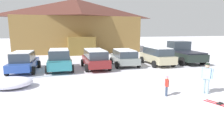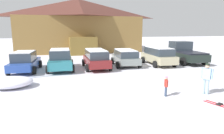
{
  "view_description": "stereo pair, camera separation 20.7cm",
  "coord_description": "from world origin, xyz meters",
  "px_view_note": "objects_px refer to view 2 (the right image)",
  "views": [
    {
      "loc": [
        -3.71,
        -3.84,
        3.41
      ],
      "look_at": [
        -0.13,
        8.42,
        0.99
      ],
      "focal_mm": 32.0,
      "sensor_mm": 36.0,
      "label": 1
    },
    {
      "loc": [
        -3.51,
        -3.89,
        3.41
      ],
      "look_at": [
        -0.13,
        8.42,
        0.99
      ],
      "focal_mm": 32.0,
      "sensor_mm": 36.0,
      "label": 2
    }
  ],
  "objects_px": {
    "skier_adult_in_blue_parka": "(206,77)",
    "parked_grey_wagon": "(125,57)",
    "parked_beige_suv": "(158,55)",
    "skier_child_in_red_jacket": "(166,85)",
    "ski_lodge": "(79,25)",
    "pickup_truck": "(184,53)",
    "parked_teal_hatchback": "(60,60)",
    "pair_of_skis": "(220,105)",
    "parked_maroon_van": "(96,58)",
    "parked_blue_hatchback": "(25,61)",
    "plowed_snow_pile": "(11,82)"
  },
  "relations": [
    {
      "from": "skier_adult_in_blue_parka",
      "to": "parked_grey_wagon",
      "type": "bearing_deg",
      "value": 98.37
    },
    {
      "from": "parked_beige_suv",
      "to": "skier_child_in_red_jacket",
      "type": "relative_size",
      "value": 4.41
    },
    {
      "from": "ski_lodge",
      "to": "pickup_truck",
      "type": "xyz_separation_m",
      "value": [
        9.26,
        -14.75,
        -3.11
      ]
    },
    {
      "from": "parked_teal_hatchback",
      "to": "skier_adult_in_blue_parka",
      "type": "bearing_deg",
      "value": -50.08
    },
    {
      "from": "pickup_truck",
      "to": "skier_adult_in_blue_parka",
      "type": "relative_size",
      "value": 3.28
    },
    {
      "from": "ski_lodge",
      "to": "pair_of_skis",
      "type": "height_order",
      "value": "ski_lodge"
    },
    {
      "from": "skier_child_in_red_jacket",
      "to": "skier_adult_in_blue_parka",
      "type": "xyz_separation_m",
      "value": [
        2.22,
        -0.26,
        0.35
      ]
    },
    {
      "from": "parked_maroon_van",
      "to": "pickup_truck",
      "type": "bearing_deg",
      "value": 4.86
    },
    {
      "from": "parked_maroon_van",
      "to": "pair_of_skis",
      "type": "bearing_deg",
      "value": -69.61
    },
    {
      "from": "parked_maroon_van",
      "to": "skier_adult_in_blue_parka",
      "type": "relative_size",
      "value": 2.7
    },
    {
      "from": "parked_maroon_van",
      "to": "skier_adult_in_blue_parka",
      "type": "distance_m",
      "value": 9.61
    },
    {
      "from": "parked_blue_hatchback",
      "to": "pair_of_skis",
      "type": "xyz_separation_m",
      "value": [
        9.65,
        -10.48,
        -0.81
      ]
    },
    {
      "from": "parked_teal_hatchback",
      "to": "parked_maroon_van",
      "type": "xyz_separation_m",
      "value": [
        3.04,
        -0.13,
        0.01
      ]
    },
    {
      "from": "parked_maroon_van",
      "to": "plowed_snow_pile",
      "type": "height_order",
      "value": "parked_maroon_van"
    },
    {
      "from": "parked_beige_suv",
      "to": "plowed_snow_pile",
      "type": "height_order",
      "value": "parked_beige_suv"
    },
    {
      "from": "plowed_snow_pile",
      "to": "parked_blue_hatchback",
      "type": "bearing_deg",
      "value": 88.4
    },
    {
      "from": "parked_beige_suv",
      "to": "skier_adult_in_blue_parka",
      "type": "distance_m",
      "value": 8.97
    },
    {
      "from": "skier_adult_in_blue_parka",
      "to": "parked_beige_suv",
      "type": "bearing_deg",
      "value": 77.82
    },
    {
      "from": "parked_blue_hatchback",
      "to": "parked_beige_suv",
      "type": "bearing_deg",
      "value": -0.72
    },
    {
      "from": "ski_lodge",
      "to": "parked_beige_suv",
      "type": "relative_size",
      "value": 4.01
    },
    {
      "from": "ski_lodge",
      "to": "plowed_snow_pile",
      "type": "distance_m",
      "value": 21.35
    },
    {
      "from": "parked_maroon_van",
      "to": "skier_child_in_red_jacket",
      "type": "distance_m",
      "value": 8.61
    },
    {
      "from": "pickup_truck",
      "to": "plowed_snow_pile",
      "type": "distance_m",
      "value": 16.39
    },
    {
      "from": "parked_beige_suv",
      "to": "ski_lodge",
      "type": "bearing_deg",
      "value": 111.06
    },
    {
      "from": "plowed_snow_pile",
      "to": "parked_beige_suv",
      "type": "bearing_deg",
      "value": 20.99
    },
    {
      "from": "parked_maroon_van",
      "to": "parked_grey_wagon",
      "type": "xyz_separation_m",
      "value": [
        2.92,
        0.52,
        -0.06
      ]
    },
    {
      "from": "parked_blue_hatchback",
      "to": "parked_teal_hatchback",
      "type": "height_order",
      "value": "parked_teal_hatchback"
    },
    {
      "from": "pickup_truck",
      "to": "pair_of_skis",
      "type": "height_order",
      "value": "pickup_truck"
    },
    {
      "from": "parked_blue_hatchback",
      "to": "pickup_truck",
      "type": "bearing_deg",
      "value": 1.87
    },
    {
      "from": "parked_blue_hatchback",
      "to": "parked_maroon_van",
      "type": "bearing_deg",
      "value": -2.99
    },
    {
      "from": "plowed_snow_pile",
      "to": "parked_teal_hatchback",
      "type": "bearing_deg",
      "value": 57.46
    },
    {
      "from": "ski_lodge",
      "to": "skier_adult_in_blue_parka",
      "type": "distance_m",
      "value": 24.7
    },
    {
      "from": "parked_maroon_van",
      "to": "plowed_snow_pile",
      "type": "distance_m",
      "value": 7.53
    },
    {
      "from": "skier_child_in_red_jacket",
      "to": "plowed_snow_pile",
      "type": "xyz_separation_m",
      "value": [
        -8.06,
        3.84,
        -0.28
      ]
    },
    {
      "from": "pair_of_skis",
      "to": "pickup_truck",
      "type": "bearing_deg",
      "value": 62.54
    },
    {
      "from": "ski_lodge",
      "to": "parked_blue_hatchback",
      "type": "height_order",
      "value": "ski_lodge"
    },
    {
      "from": "parked_maroon_van",
      "to": "parked_grey_wagon",
      "type": "height_order",
      "value": "parked_maroon_van"
    },
    {
      "from": "parked_maroon_van",
      "to": "pickup_truck",
      "type": "distance_m",
      "value": 9.52
    },
    {
      "from": "parked_blue_hatchback",
      "to": "parked_maroon_van",
      "type": "height_order",
      "value": "parked_maroon_van"
    },
    {
      "from": "plowed_snow_pile",
      "to": "skier_adult_in_blue_parka",
      "type": "bearing_deg",
      "value": -21.74
    },
    {
      "from": "parked_teal_hatchback",
      "to": "pickup_truck",
      "type": "xyz_separation_m",
      "value": [
        12.53,
        0.68,
        0.1
      ]
    },
    {
      "from": "parked_blue_hatchback",
      "to": "parked_beige_suv",
      "type": "distance_m",
      "value": 12.03
    },
    {
      "from": "parked_blue_hatchback",
      "to": "skier_adult_in_blue_parka",
      "type": "height_order",
      "value": "skier_adult_in_blue_parka"
    },
    {
      "from": "skier_child_in_red_jacket",
      "to": "pickup_truck",
      "type": "bearing_deg",
      "value": 50.93
    },
    {
      "from": "parked_beige_suv",
      "to": "pickup_truck",
      "type": "relative_size",
      "value": 0.84
    },
    {
      "from": "parked_grey_wagon",
      "to": "skier_child_in_red_jacket",
      "type": "xyz_separation_m",
      "value": [
        -0.87,
        -8.88,
        -0.25
      ]
    },
    {
      "from": "parked_grey_wagon",
      "to": "skier_adult_in_blue_parka",
      "type": "bearing_deg",
      "value": -81.63
    },
    {
      "from": "skier_child_in_red_jacket",
      "to": "plowed_snow_pile",
      "type": "relative_size",
      "value": 0.42
    },
    {
      "from": "skier_child_in_red_jacket",
      "to": "parked_teal_hatchback",
      "type": "bearing_deg",
      "value": 120.99
    },
    {
      "from": "parked_maroon_van",
      "to": "pair_of_skis",
      "type": "relative_size",
      "value": 2.91
    }
  ]
}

